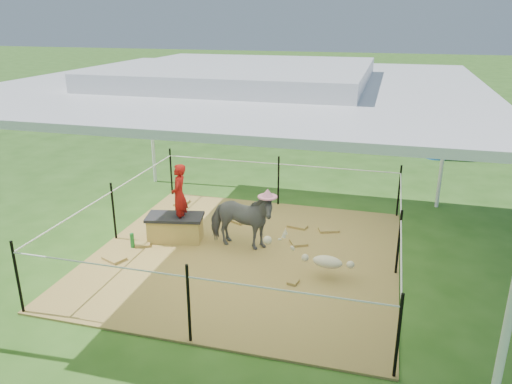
% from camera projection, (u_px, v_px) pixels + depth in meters
% --- Properties ---
extents(ground, '(90.00, 90.00, 0.00)m').
position_uv_depth(ground, '(246.00, 256.00, 7.75)').
color(ground, '#2D5919').
rests_on(ground, ground).
extents(hay_patch, '(4.60, 4.60, 0.03)m').
position_uv_depth(hay_patch, '(246.00, 255.00, 7.75)').
color(hay_patch, brown).
rests_on(hay_patch, ground).
extents(canopy_tent, '(6.30, 6.30, 2.90)m').
position_uv_depth(canopy_tent, '(245.00, 80.00, 6.85)').
color(canopy_tent, silver).
rests_on(canopy_tent, ground).
extents(rope_fence, '(4.54, 4.54, 1.00)m').
position_uv_depth(rope_fence, '(246.00, 218.00, 7.53)').
color(rope_fence, black).
rests_on(rope_fence, ground).
extents(straw_bale, '(0.92, 0.59, 0.38)m').
position_uv_depth(straw_bale, '(175.00, 229.00, 8.18)').
color(straw_bale, '#B38841').
rests_on(straw_bale, hay_patch).
extents(dark_cloth, '(0.99, 0.65, 0.05)m').
position_uv_depth(dark_cloth, '(175.00, 217.00, 8.11)').
color(dark_cloth, black).
rests_on(dark_cloth, straw_bale).
extents(woman, '(0.31, 0.41, 1.02)m').
position_uv_depth(woman, '(179.00, 189.00, 7.92)').
color(woman, '#A91310').
rests_on(woman, straw_bale).
extents(green_bottle, '(0.08, 0.08, 0.24)m').
position_uv_depth(green_bottle, '(132.00, 240.00, 7.94)').
color(green_bottle, '#1B7C2B').
rests_on(green_bottle, hay_patch).
extents(pony, '(1.14, 0.57, 0.94)m').
position_uv_depth(pony, '(241.00, 220.00, 7.80)').
color(pony, '#515257').
rests_on(pony, hay_patch).
extents(pink_hat, '(0.29, 0.29, 0.14)m').
position_uv_depth(pink_hat, '(241.00, 188.00, 7.62)').
color(pink_hat, pink).
rests_on(pink_hat, pony).
extents(foal, '(1.07, 0.67, 0.57)m').
position_uv_depth(foal, '(328.00, 260.00, 6.95)').
color(foal, beige).
rests_on(foal, hay_patch).
extents(trash_barrel, '(0.79, 0.79, 0.96)m').
position_uv_depth(trash_barrel, '(438.00, 139.00, 12.94)').
color(trash_barrel, blue).
rests_on(trash_barrel, ground).
extents(picnic_table_near, '(2.18, 1.92, 0.76)m').
position_uv_depth(picnic_table_near, '(383.00, 130.00, 14.49)').
color(picnic_table_near, '#512D1B').
rests_on(picnic_table_near, ground).
extents(picnic_table_far, '(2.04, 1.52, 0.82)m').
position_uv_depth(picnic_table_far, '(481.00, 123.00, 15.20)').
color(picnic_table_far, '#53391C').
rests_on(picnic_table_far, ground).
extents(distant_person, '(0.58, 0.52, 1.00)m').
position_uv_depth(distant_person, '(417.00, 130.00, 13.97)').
color(distant_person, '#3388C1').
rests_on(distant_person, ground).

